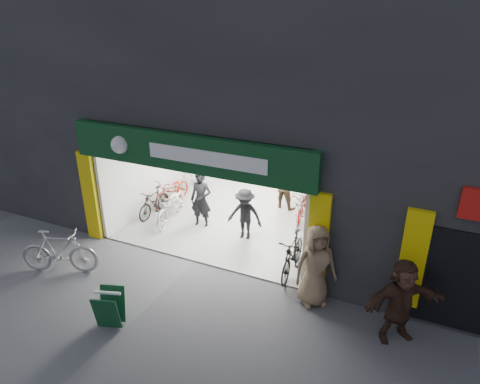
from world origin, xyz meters
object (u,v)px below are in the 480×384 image
Objects in this scene: bike_right_front at (293,254)px; sandwich_board at (110,308)px; pedestrian_near at (316,266)px; parked_bike at (59,251)px; bike_left_front at (172,205)px.

sandwich_board is (-2.83, -3.43, -0.09)m from bike_right_front.
pedestrian_near is 2.35× the size of sandwich_board.
parked_bike is at bearing 138.40° from sandwich_board.
pedestrian_near reaches higher than bike_left_front.
parked_bike is at bearing 157.28° from pedestrian_near.
sandwich_board is at bearing -82.75° from bike_left_front.
bike_right_front is (4.30, -1.15, 0.01)m from bike_left_front.
parked_bike reaches higher than bike_left_front.
pedestrian_near reaches higher than parked_bike.
pedestrian_near is (5.10, -2.05, 0.43)m from bike_left_front.
parked_bike is at bearing -157.83° from bike_right_front.
sandwich_board is at bearing 178.51° from pedestrian_near.
bike_left_front is at bearing -37.29° from parked_bike.
parked_bike is (-5.30, -2.38, 0.04)m from bike_right_front.
pedestrian_near is 4.46m from sandwich_board.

